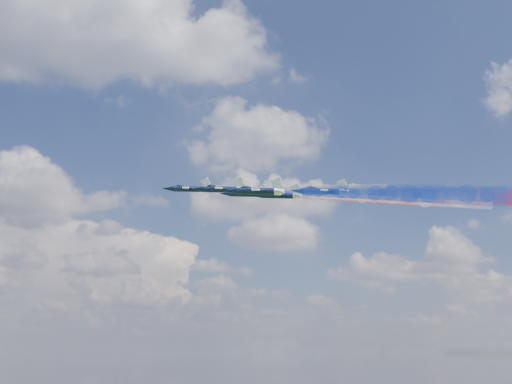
{
  "coord_description": "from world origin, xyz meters",
  "views": [
    {
      "loc": [
        -25.26,
        -173.33,
        119.33
      ],
      "look_at": [
        -4.66,
        -23.92,
        158.03
      ],
      "focal_mm": 44.2,
      "sensor_mm": 36.0,
      "label": 1
    }
  ],
  "objects": [
    {
      "name": "jet_inner_left",
      "position": [
        -14.11,
        -32.62,
        156.11
      ],
      "size": [
        16.82,
        15.69,
        7.24
      ],
      "primitive_type": null,
      "rotation": [
        0.08,
        -0.24,
        1.18
      ],
      "color": "black"
    },
    {
      "name": "jet_rear_left",
      "position": [
        8.24,
        -39.31,
        154.73
      ],
      "size": [
        16.82,
        15.69,
        7.24
      ],
      "primitive_type": null,
      "rotation": [
        0.08,
        -0.24,
        1.18
      ],
      "color": "black"
    },
    {
      "name": "jet_outer_right",
      "position": [
        8.68,
        -5.34,
        162.5
      ],
      "size": [
        16.82,
        15.69,
        7.24
      ],
      "primitive_type": null,
      "rotation": [
        0.08,
        -0.24,
        1.18
      ],
      "color": "black"
    },
    {
      "name": "jet_rear_right",
      "position": [
        15.77,
        -21.25,
        158.86
      ],
      "size": [
        16.82,
        15.69,
        7.24
      ],
      "primitive_type": null,
      "rotation": [
        0.08,
        -0.24,
        1.18
      ],
      "color": "black"
    },
    {
      "name": "trail_inner_left",
      "position": [
        11.86,
        -42.63,
        153.91
      ],
      "size": [
        42.42,
        20.93,
        8.97
      ],
      "primitive_type": null,
      "rotation": [
        0.08,
        -0.24,
        1.18
      ],
      "color": "#1739C8"
    },
    {
      "name": "trail_inner_right",
      "position": [
        20.2,
        -21.67,
        158.33
      ],
      "size": [
        42.42,
        20.93,
        8.97
      ],
      "primitive_type": null,
      "rotation": [
        0.08,
        -0.24,
        1.18
      ],
      "color": "red"
    },
    {
      "name": "jet_lead",
      "position": [
        -21.11,
        -16.55,
        160.13
      ],
      "size": [
        16.82,
        15.69,
        7.24
      ],
      "primitive_type": null,
      "rotation": [
        0.08,
        -0.24,
        1.18
      ],
      "color": "black"
    },
    {
      "name": "trail_center_third",
      "position": [
        26.44,
        -35.37,
        154.77
      ],
      "size": [
        42.42,
        20.93,
        8.97
      ],
      "primitive_type": null,
      "rotation": [
        0.08,
        -0.24,
        1.18
      ],
      "color": "white"
    },
    {
      "name": "jet_center_third",
      "position": [
        0.47,
        -25.36,
        156.98
      ],
      "size": [
        16.82,
        15.69,
        7.24
      ],
      "primitive_type": null,
      "rotation": [
        0.08,
        -0.24,
        1.18
      ],
      "color": "black"
    },
    {
      "name": "trail_outer_right",
      "position": [
        34.65,
        -15.35,
        160.3
      ],
      "size": [
        42.42,
        20.93,
        8.97
      ],
      "primitive_type": null,
      "rotation": [
        0.08,
        -0.24,
        1.18
      ],
      "color": "red"
    },
    {
      "name": "jet_inner_right",
      "position": [
        -5.77,
        -11.66,
        160.54
      ],
      "size": [
        16.82,
        15.69,
        7.24
      ],
      "primitive_type": null,
      "rotation": [
        0.08,
        -0.24,
        1.18
      ],
      "color": "black"
    },
    {
      "name": "trail_lead",
      "position": [
        4.86,
        -26.55,
        157.93
      ],
      "size": [
        42.42,
        20.93,
        8.97
      ],
      "primitive_type": null,
      "rotation": [
        0.08,
        -0.24,
        1.18
      ],
      "color": "white"
    },
    {
      "name": "jet_outer_left",
      "position": [
        -7.58,
        -45.44,
        152.67
      ],
      "size": [
        16.82,
        15.69,
        7.24
      ],
      "primitive_type": null,
      "rotation": [
        0.08,
        -0.24,
        1.18
      ],
      "color": "black"
    },
    {
      "name": "trail_rear_right",
      "position": [
        41.73,
        -31.26,
        156.65
      ],
      "size": [
        42.42,
        20.93,
        8.97
      ],
      "primitive_type": null,
      "rotation": [
        0.08,
        -0.24,
        1.18
      ],
      "color": "red"
    },
    {
      "name": "trail_outer_left",
      "position": [
        18.38,
        -55.45,
        150.46
      ],
      "size": [
        42.42,
        20.93,
        8.97
      ],
      "primitive_type": null,
      "rotation": [
        0.08,
        -0.24,
        1.18
      ],
      "color": "#1739C8"
    },
    {
      "name": "trail_rear_left",
      "position": [
        34.21,
        -49.32,
        152.52
      ],
      "size": [
        42.42,
        20.93,
        8.97
      ],
      "primitive_type": null,
      "rotation": [
        0.08,
        -0.24,
        1.18
      ],
      "color": "#1739C8"
    }
  ]
}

